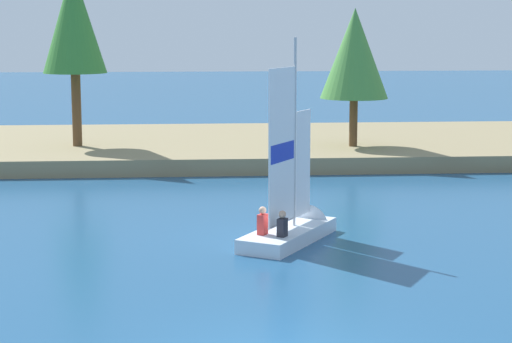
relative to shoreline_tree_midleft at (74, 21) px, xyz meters
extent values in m
cube|color=#897A56|center=(6.40, 2.04, -5.66)|extent=(80.00, 12.93, 0.68)
cylinder|color=brown|center=(0.00, 0.00, -3.75)|extent=(0.40, 0.40, 3.15)
cone|color=#387F33|center=(0.00, 0.00, 0.06)|extent=(2.71, 2.71, 4.46)
cylinder|color=brown|center=(11.87, -0.98, -4.28)|extent=(0.35, 0.35, 2.07)
cone|color=#47893D|center=(11.87, -0.98, -1.34)|extent=(2.90, 2.90, 3.82)
cube|color=silver|center=(7.45, -15.40, -5.80)|extent=(3.07, 3.89, 0.39)
cone|color=silver|center=(8.43, -13.80, -5.80)|extent=(1.49, 1.41, 1.17)
cylinder|color=#B7B7BC|center=(7.64, -15.08, -3.04)|extent=(0.08, 0.08, 5.14)
cube|color=white|center=(7.23, -15.76, -3.30)|extent=(0.85, 1.36, 4.12)
cube|color=#1E33B2|center=(7.23, -15.76, -3.47)|extent=(0.77, 1.23, 0.49)
cube|color=white|center=(7.94, -14.60, -3.94)|extent=(0.51, 0.82, 2.94)
cylinder|color=#B7B7BC|center=(7.23, -15.76, -5.39)|extent=(0.87, 1.38, 0.06)
cube|color=#26262D|center=(7.18, -16.39, -5.37)|extent=(0.32, 0.34, 0.48)
sphere|color=tan|center=(7.18, -16.39, -5.01)|extent=(0.20, 0.20, 0.20)
cube|color=red|center=(6.69, -16.10, -5.34)|extent=(0.32, 0.34, 0.54)
sphere|color=tan|center=(6.69, -16.10, -4.96)|extent=(0.20, 0.20, 0.20)
camera|label=1|loc=(4.73, -39.42, -0.13)|focal=63.76mm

